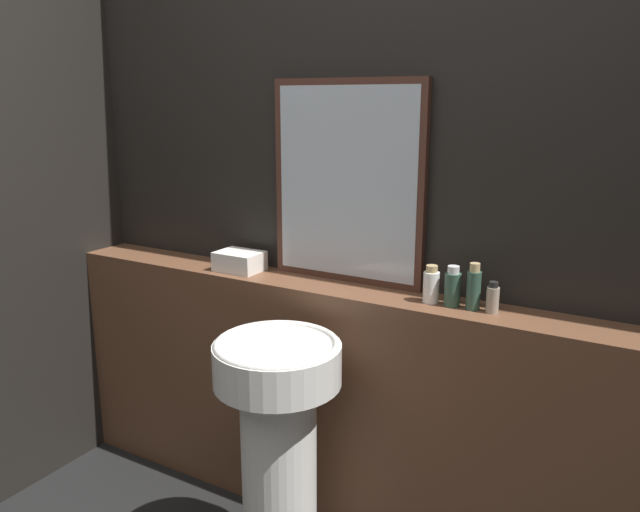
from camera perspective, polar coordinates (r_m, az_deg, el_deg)
name	(u,v)px	position (r m, az deg, el deg)	size (l,w,h in m)	color
wall_back	(369,198)	(2.29, 4.49, 5.29)	(8.00, 0.06, 2.50)	black
vanity_counter	(349,408)	(2.42, 2.66, -13.72)	(2.53, 0.22, 0.94)	brown
pedestal_sink	(279,438)	(2.14, -3.81, -16.26)	(0.41, 0.41, 0.86)	silver
mirror	(347,183)	(2.27, 2.49, 6.69)	(0.60, 0.03, 0.73)	#47281E
towel_stack	(240,261)	(2.49, -7.37, -0.47)	(0.18, 0.14, 0.08)	silver
shampoo_bottle	(431,285)	(2.11, 10.13, -2.67)	(0.05, 0.05, 0.13)	white
conditioner_bottle	(453,288)	(2.08, 12.02, -2.85)	(0.05, 0.05, 0.14)	#2D4C3D
lotion_bottle	(474,288)	(2.06, 13.87, -2.88)	(0.05, 0.05, 0.15)	#2D4C3D
body_wash_bottle	(493,298)	(2.05, 15.51, -3.76)	(0.04, 0.04, 0.10)	gray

